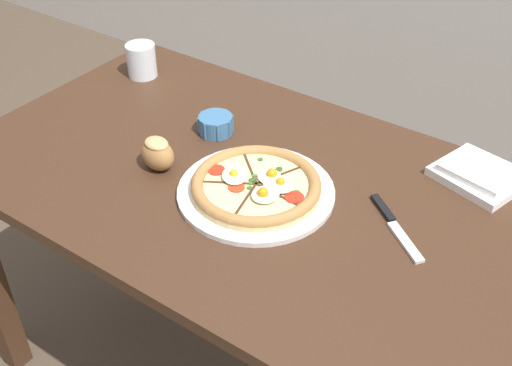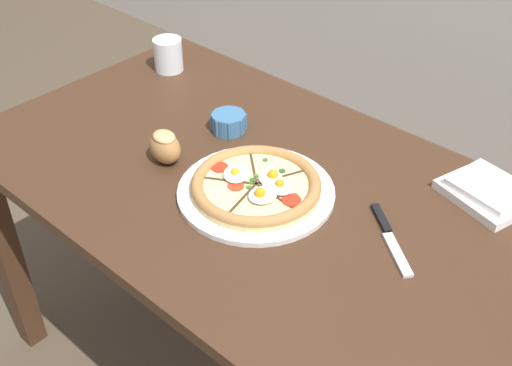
{
  "view_description": "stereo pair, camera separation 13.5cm",
  "coord_description": "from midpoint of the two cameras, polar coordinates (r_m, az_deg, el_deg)",
  "views": [
    {
      "loc": [
        0.67,
        -0.92,
        1.59
      ],
      "look_at": [
        0.05,
        -0.04,
        0.77
      ],
      "focal_mm": 45.0,
      "sensor_mm": 36.0,
      "label": 1
    },
    {
      "loc": [
        0.77,
        -0.84,
        1.59
      ],
      "look_at": [
        0.05,
        -0.04,
        0.77
      ],
      "focal_mm": 45.0,
      "sensor_mm": 36.0,
      "label": 2
    }
  ],
  "objects": [
    {
      "name": "knife_main",
      "position": [
        1.3,
        9.43,
        -3.88
      ],
      "size": [
        0.17,
        0.14,
        0.01
      ],
      "rotation": [
        0.0,
        0.0,
        -0.66
      ],
      "color": "silver",
      "rests_on": "dining_table"
    },
    {
      "name": "dining_table",
      "position": [
        1.49,
        -3.3,
        -2.88
      ],
      "size": [
        1.33,
        0.78,
        0.74
      ],
      "color": "#422819",
      "rests_on": "ground_plane"
    },
    {
      "name": "water_glass",
      "position": [
        1.85,
        -12.24,
        10.39
      ],
      "size": [
        0.08,
        0.08,
        0.09
      ],
      "color": "white",
      "rests_on": "dining_table"
    },
    {
      "name": "ramekin_bowl",
      "position": [
        1.56,
        -6.1,
        5.16
      ],
      "size": [
        0.09,
        0.09,
        0.05
      ],
      "color": "teal",
      "rests_on": "dining_table"
    },
    {
      "name": "bread_piece_near",
      "position": [
        1.45,
        -11.41,
        2.53
      ],
      "size": [
        0.09,
        0.08,
        0.08
      ],
      "rotation": [
        0.0,
        0.0,
        2.98
      ],
      "color": "#A3703D",
      "rests_on": "dining_table"
    },
    {
      "name": "napkin_folded",
      "position": [
        1.46,
        16.75,
        0.67
      ],
      "size": [
        0.21,
        0.19,
        0.04
      ],
      "rotation": [
        0.0,
        0.0,
        -0.28
      ],
      "color": "white",
      "rests_on": "dining_table"
    },
    {
      "name": "pizza",
      "position": [
        1.36,
        -2.83,
        -0.47
      ],
      "size": [
        0.34,
        0.34,
        0.05
      ],
      "color": "white",
      "rests_on": "dining_table"
    }
  ]
}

